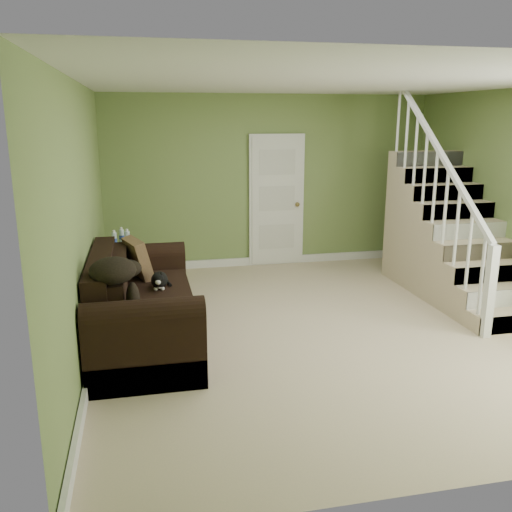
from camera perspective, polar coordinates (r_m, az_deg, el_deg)
name	(u,v)px	position (r m, az deg, el deg)	size (l,w,h in m)	color
floor	(326,327)	(6.12, 7.40, -7.38)	(5.00, 5.50, 0.01)	#CDB394
ceiling	(335,82)	(5.70, 8.28, 17.70)	(5.00, 5.50, 0.01)	white
wall_back	(270,182)	(8.38, 1.45, 7.83)	(5.00, 0.04, 2.60)	olive
wall_front	(493,290)	(3.38, 23.66, -3.31)	(5.00, 0.04, 2.60)	olive
wall_left	(83,220)	(5.46, -17.76, 3.61)	(0.04, 5.50, 2.60)	olive
baseboard_back	(270,260)	(8.58, 1.45, -0.45)	(5.00, 0.04, 0.12)	white
baseboard_left	(96,340)	(5.81, -16.53, -8.47)	(0.04, 5.50, 0.12)	white
door	(277,201)	(8.40, 2.18, 5.81)	(0.86, 0.12, 2.02)	white
staircase	(447,243)	(7.61, 19.43, 1.30)	(1.00, 2.51, 2.82)	#CDB394
sofa	(139,309)	(5.70, -12.21, -5.43)	(1.02, 2.36, 0.93)	black
side_table	(123,270)	(7.27, -13.79, -1.41)	(0.60, 0.60, 0.87)	black
cat	(160,280)	(5.80, -10.11, -2.53)	(0.22, 0.47, 0.23)	black
banana	(161,304)	(5.27, -9.95, -4.96)	(0.06, 0.20, 0.06)	yellow
throw_pillow	(138,260)	(6.22, -12.27, -0.38)	(0.12, 0.48, 0.48)	#543621
throw_blanket	(113,271)	(4.88, -14.85, -1.49)	(0.40, 0.53, 0.22)	black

